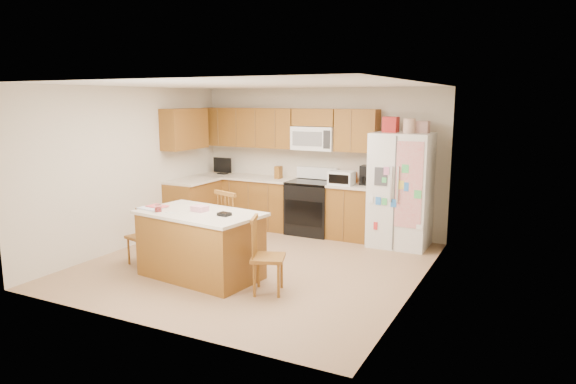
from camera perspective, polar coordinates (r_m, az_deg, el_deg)
The scene contains 9 objects.
ground at distance 7.37m, azimuth -3.64°, elevation -8.01°, with size 4.50×4.50×0.00m, color tan.
room_shell at distance 7.05m, azimuth -3.77°, elevation 3.18°, with size 4.60×4.60×2.52m.
cabinetry at distance 9.14m, azimuth -3.37°, elevation 1.49°, with size 3.36×1.56×2.15m.
stove at distance 8.91m, azimuth 2.61°, elevation -1.62°, with size 0.76×0.65×1.13m.
refrigerator at distance 8.26m, azimuth 12.44°, elevation 0.36°, with size 0.90×0.79×2.04m.
island at distance 6.83m, azimuth -9.70°, elevation -5.73°, with size 1.72×1.13×0.97m.
windsor_chair_left at distance 7.53m, azimuth -15.77°, elevation -4.75°, with size 0.43×0.44×0.86m.
windsor_chair_back at distance 7.32m, azimuth -5.96°, elevation -4.10°, with size 0.57×0.55×1.06m.
windsor_chair_right at distance 6.21m, azimuth -2.45°, elevation -7.24°, with size 0.50×0.51×0.94m.
Camera 1 is at (3.54, -6.03, 2.31)m, focal length 32.00 mm.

